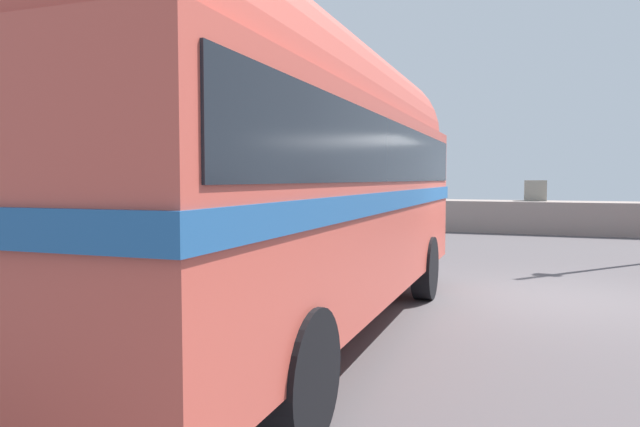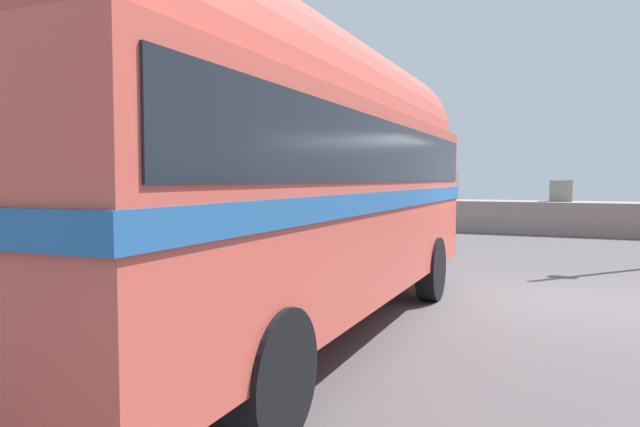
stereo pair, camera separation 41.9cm
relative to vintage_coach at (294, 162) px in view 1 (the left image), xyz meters
name	(u,v)px [view 1 (the left image)]	position (x,y,z in m)	size (l,w,h in m)	color
ground	(553,299)	(2.87, 3.36, -2.04)	(32.00, 26.00, 0.02)	#534C4E
breakwater	(551,214)	(2.89, 15.19, -1.39)	(31.36, 1.98, 2.27)	gray
vintage_coach	(294,162)	(0.00, 0.00, 0.00)	(2.71, 8.66, 3.70)	black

